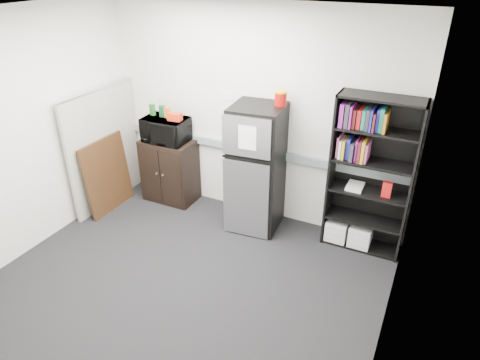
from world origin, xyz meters
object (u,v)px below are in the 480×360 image
Objects in this scene: bookshelf at (369,173)px; microwave at (166,130)px; refrigerator at (256,169)px; cabinet at (170,170)px; cubicle_partition at (105,148)px.

bookshelf is 3.14× the size of microwave.
microwave is 0.37× the size of refrigerator.
refrigerator is (1.36, -0.06, -0.26)m from microwave.
cabinet is 0.61m from microwave.
bookshelf is 1.33m from refrigerator.
microwave is (0.00, -0.02, 0.61)m from cabinet.
cubicle_partition reaches higher than refrigerator.
refrigerator is at bearing -3.37° from cabinet.
bookshelf reaches higher than refrigerator.
microwave is at bearing -90.00° from cabinet.
cubicle_partition reaches higher than cabinet.
refrigerator is at bearing -173.64° from bookshelf.
microwave reaches higher than cabinet.
cabinet is at bearing 87.33° from microwave.
cabinet is 1.41m from refrigerator.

